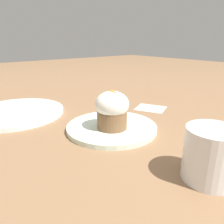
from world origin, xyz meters
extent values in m
plane|color=#846042|center=(0.00, 0.00, 0.00)|extent=(4.00, 4.00, 0.00)
cylinder|color=silver|center=(0.00, 0.00, 0.01)|extent=(0.24, 0.24, 0.01)
cylinder|color=brown|center=(0.01, -0.01, 0.04)|extent=(0.08, 0.08, 0.05)
ellipsoid|color=white|center=(0.01, -0.01, 0.08)|extent=(0.09, 0.09, 0.07)
cone|color=orange|center=(0.02, -0.01, 0.11)|extent=(0.02, 0.01, 0.01)
sphere|color=green|center=(0.01, -0.01, 0.11)|extent=(0.01, 0.01, 0.01)
cube|color=silver|center=(-0.05, 0.03, 0.01)|extent=(0.08, 0.05, 0.00)
ellipsoid|color=silver|center=(0.00, 0.00, 0.02)|extent=(0.06, 0.05, 0.01)
cylinder|color=white|center=(0.27, -0.01, 0.05)|extent=(0.09, 0.09, 0.09)
cylinder|color=white|center=(-0.29, -0.16, 0.01)|extent=(0.30, 0.30, 0.01)
cube|color=white|center=(-0.06, 0.22, 0.00)|extent=(0.12, 0.11, 0.00)
camera|label=1|loc=(0.42, -0.34, 0.23)|focal=35.00mm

